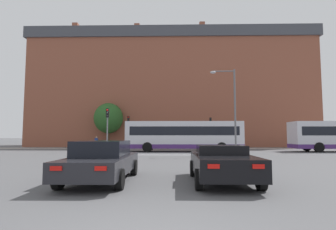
# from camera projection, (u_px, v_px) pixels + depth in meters

# --- Properties ---
(stop_line_strip) EXTENTS (8.53, 0.30, 0.01)m
(stop_line_strip) POSITION_uv_depth(u_px,v_px,m) (169.00, 155.00, 22.49)
(stop_line_strip) COLOR silver
(stop_line_strip) RESTS_ON ground_plane
(far_pavement) EXTENTS (69.47, 2.50, 0.01)m
(far_pavement) POSITION_uv_depth(u_px,v_px,m) (170.00, 148.00, 34.65)
(far_pavement) COLOR #A09B91
(far_pavement) RESTS_ON ground_plane
(brick_civic_building) EXTENTS (44.72, 12.80, 20.76)m
(brick_civic_building) POSITION_uv_depth(u_px,v_px,m) (172.00, 92.00, 44.71)
(brick_civic_building) COLOR brown
(brick_civic_building) RESTS_ON ground_plane
(car_saloon_left) EXTENTS (2.11, 4.88, 1.45)m
(car_saloon_left) POSITION_uv_depth(u_px,v_px,m) (102.00, 161.00, 9.42)
(car_saloon_left) COLOR #232328
(car_saloon_left) RESTS_ON ground_plane
(car_roadster_right) EXTENTS (2.11, 4.43, 1.29)m
(car_roadster_right) POSITION_uv_depth(u_px,v_px,m) (222.00, 163.00, 9.22)
(car_roadster_right) COLOR black
(car_roadster_right) RESTS_ON ground_plane
(bus_crossing_lead) EXTENTS (12.16, 2.76, 3.15)m
(bus_crossing_lead) POSITION_uv_depth(u_px,v_px,m) (184.00, 135.00, 27.79)
(bus_crossing_lead) COLOR silver
(bus_crossing_lead) RESTS_ON ground_plane
(traffic_light_far_right) EXTENTS (0.26, 0.31, 4.03)m
(traffic_light_far_right) POSITION_uv_depth(u_px,v_px,m) (211.00, 128.00, 33.89)
(traffic_light_far_right) COLOR slate
(traffic_light_far_right) RESTS_ON ground_plane
(traffic_light_near_left) EXTENTS (0.26, 0.31, 4.07)m
(traffic_light_near_left) POSITION_uv_depth(u_px,v_px,m) (107.00, 123.00, 23.14)
(traffic_light_near_left) COLOR slate
(traffic_light_near_left) RESTS_ON ground_plane
(traffic_light_far_left) EXTENTS (0.26, 0.31, 4.25)m
(traffic_light_far_left) POSITION_uv_depth(u_px,v_px,m) (128.00, 127.00, 34.39)
(traffic_light_far_left) COLOR slate
(traffic_light_far_left) RESTS_ON ground_plane
(street_lamp_junction) EXTENTS (2.20, 0.36, 7.45)m
(street_lamp_junction) POSITION_uv_depth(u_px,v_px,m) (231.00, 102.00, 22.70)
(street_lamp_junction) COLOR slate
(street_lamp_junction) RESTS_ON ground_plane
(pedestrian_waiting) EXTENTS (0.42, 0.27, 1.59)m
(pedestrian_waiting) POSITION_uv_depth(u_px,v_px,m) (96.00, 141.00, 34.37)
(pedestrian_waiting) COLOR black
(pedestrian_waiting) RESTS_ON ground_plane
(pedestrian_walking_east) EXTENTS (0.29, 0.44, 1.84)m
(pedestrian_walking_east) POSITION_uv_depth(u_px,v_px,m) (146.00, 140.00, 35.36)
(pedestrian_walking_east) COLOR brown
(pedestrian_walking_east) RESTS_ON ground_plane
(tree_by_building) EXTENTS (4.08, 4.08, 6.30)m
(tree_by_building) POSITION_uv_depth(u_px,v_px,m) (109.00, 118.00, 37.07)
(tree_by_building) COLOR #4C3823
(tree_by_building) RESTS_ON ground_plane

